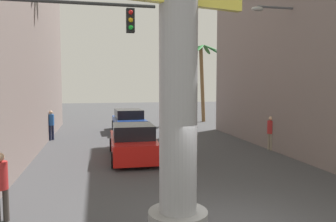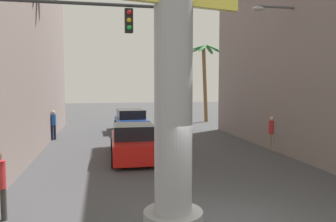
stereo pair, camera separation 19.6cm
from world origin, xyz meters
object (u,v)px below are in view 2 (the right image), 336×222
traffic_light_mast (35,58)px  car_lead (133,143)px  car_far (131,121)px  palm_tree_far_right (205,70)px  palm_tree_mid_left (33,52)px  pedestrian_far_left (53,123)px  neon_sign_pole (174,26)px  street_lamp (292,66)px  pedestrian_mid_right (272,131)px

traffic_light_mast → car_lead: traffic_light_mast is taller
car_far → palm_tree_far_right: bearing=34.0°
car_far → palm_tree_mid_left: (-5.24, -5.68, 4.13)m
car_lead → pedestrian_far_left: pedestrian_far_left is taller
neon_sign_pole → street_lamp: size_ratio=1.46×
street_lamp → palm_tree_far_right: size_ratio=1.00×
neon_sign_pole → pedestrian_far_left: 14.92m
palm_tree_mid_left → pedestrian_far_left: palm_tree_mid_left is taller
traffic_light_mast → pedestrian_mid_right: traffic_light_mast is taller
street_lamp → pedestrian_mid_right: (0.01, 1.58, -3.14)m
palm_tree_far_right → car_far: bearing=-146.0°
street_lamp → palm_tree_mid_left: 12.24m
traffic_light_mast → palm_tree_far_right: 20.56m
car_lead → pedestrian_far_left: 7.18m
neon_sign_pole → pedestrian_mid_right: (6.93, 8.48, -3.45)m
traffic_light_mast → pedestrian_far_left: bearing=95.4°
palm_tree_far_right → pedestrian_mid_right: 13.13m
car_far → pedestrian_far_left: bearing=-152.1°
car_far → palm_tree_far_right: 9.19m
car_lead → car_far: 8.39m
car_lead → palm_tree_far_right: palm_tree_far_right is taller
street_lamp → neon_sign_pole: bearing=-135.1°
pedestrian_mid_right → car_lead: bearing=-176.6°
car_lead → car_far: bearing=85.7°
street_lamp → car_far: (-6.36, 9.54, -3.40)m
car_lead → pedestrian_mid_right: (6.99, 0.41, 0.29)m
car_far → palm_tree_mid_left: bearing=-132.7°
car_lead → pedestrian_far_left: (-4.19, 5.82, 0.32)m
palm_tree_far_right → pedestrian_far_left: bearing=-148.4°
street_lamp → pedestrian_far_left: size_ratio=3.88×
neon_sign_pole → street_lamp: (6.93, 6.90, -0.31)m
neon_sign_pole → pedestrian_far_left: neon_sign_pole is taller
car_far → pedestrian_far_left: size_ratio=2.57×
car_lead → palm_tree_mid_left: palm_tree_mid_left is taller
neon_sign_pole → palm_tree_mid_left: neon_sign_pole is taller
neon_sign_pole → car_lead: 8.90m
neon_sign_pole → palm_tree_mid_left: 11.73m
traffic_light_mast → pedestrian_mid_right: bearing=25.5°
street_lamp → pedestrian_far_left: 13.54m
traffic_light_mast → neon_sign_pole: bearing=-47.9°
neon_sign_pole → traffic_light_mast: neon_sign_pole is taller
palm_tree_far_right → neon_sign_pole: bearing=-109.6°
pedestrian_far_left → pedestrian_mid_right: bearing=-25.8°
traffic_light_mast → pedestrian_far_left: traffic_light_mast is taller
neon_sign_pole → street_lamp: 9.78m
car_far → neon_sign_pole: bearing=-92.0°
car_lead → palm_tree_far_right: 15.56m
pedestrian_mid_right → street_lamp: bearing=-90.3°
palm_tree_mid_left → palm_tree_far_right: size_ratio=1.20×
traffic_light_mast → car_far: traffic_light_mast is taller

